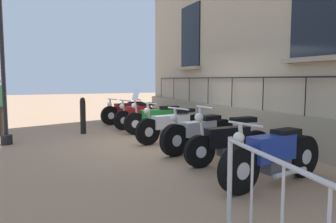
{
  "coord_description": "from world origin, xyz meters",
  "views": [
    {
      "loc": [
        3.18,
        7.66,
        1.63
      ],
      "look_at": [
        -0.15,
        0.0,
        0.8
      ],
      "focal_mm": 34.48,
      "sensor_mm": 36.0,
      "label": 1
    }
  ],
  "objects_px": {
    "motorcycle_red": "(139,115)",
    "bollard": "(83,115)",
    "motorcycle_black": "(229,142)",
    "motorcycle_silver": "(200,133)",
    "motorcycle_blue": "(273,157)",
    "lamppost": "(0,10)",
    "motorcycle_white": "(173,125)",
    "motorcycle_maroon": "(128,112)",
    "motorcycle_green": "(158,119)"
  },
  "relations": [
    {
      "from": "motorcycle_silver",
      "to": "motorcycle_black",
      "type": "xyz_separation_m",
      "value": [
        -0.0,
        1.16,
        0.0
      ]
    },
    {
      "from": "motorcycle_maroon",
      "to": "motorcycle_green",
      "type": "relative_size",
      "value": 1.01
    },
    {
      "from": "motorcycle_silver",
      "to": "motorcycle_maroon",
      "type": "bearing_deg",
      "value": -88.56
    },
    {
      "from": "motorcycle_red",
      "to": "motorcycle_white",
      "type": "distance_m",
      "value": 2.58
    },
    {
      "from": "motorcycle_maroon",
      "to": "motorcycle_green",
      "type": "xyz_separation_m",
      "value": [
        -0.19,
        2.55,
        0.01
      ]
    },
    {
      "from": "motorcycle_black",
      "to": "motorcycle_red",
      "type": "bearing_deg",
      "value": -88.39
    },
    {
      "from": "motorcycle_red",
      "to": "motorcycle_black",
      "type": "xyz_separation_m",
      "value": [
        -0.14,
        5.06,
        -0.02
      ]
    },
    {
      "from": "motorcycle_maroon",
      "to": "bollard",
      "type": "relative_size",
      "value": 1.95
    },
    {
      "from": "motorcycle_green",
      "to": "motorcycle_black",
      "type": "height_order",
      "value": "motorcycle_green"
    },
    {
      "from": "motorcycle_black",
      "to": "motorcycle_maroon",
      "type": "bearing_deg",
      "value": -88.81
    },
    {
      "from": "motorcycle_black",
      "to": "motorcycle_white",
      "type": "bearing_deg",
      "value": -88.31
    },
    {
      "from": "motorcycle_maroon",
      "to": "motorcycle_blue",
      "type": "distance_m",
      "value": 7.72
    },
    {
      "from": "motorcycle_white",
      "to": "lamppost",
      "type": "height_order",
      "value": "lamppost"
    },
    {
      "from": "motorcycle_white",
      "to": "motorcycle_black",
      "type": "bearing_deg",
      "value": 91.69
    },
    {
      "from": "motorcycle_white",
      "to": "motorcycle_green",
      "type": "bearing_deg",
      "value": -95.43
    },
    {
      "from": "motorcycle_silver",
      "to": "motorcycle_red",
      "type": "bearing_deg",
      "value": -87.94
    },
    {
      "from": "motorcycle_silver",
      "to": "lamppost",
      "type": "height_order",
      "value": "lamppost"
    },
    {
      "from": "motorcycle_green",
      "to": "motorcycle_black",
      "type": "xyz_separation_m",
      "value": [
        0.06,
        3.84,
        -0.02
      ]
    },
    {
      "from": "motorcycle_green",
      "to": "motorcycle_white",
      "type": "height_order",
      "value": "motorcycle_green"
    },
    {
      "from": "motorcycle_white",
      "to": "bollard",
      "type": "bearing_deg",
      "value": -48.65
    },
    {
      "from": "motorcycle_blue",
      "to": "motorcycle_silver",
      "type": "bearing_deg",
      "value": -91.95
    },
    {
      "from": "motorcycle_green",
      "to": "motorcycle_white",
      "type": "bearing_deg",
      "value": 84.57
    },
    {
      "from": "motorcycle_maroon",
      "to": "motorcycle_silver",
      "type": "xyz_separation_m",
      "value": [
        -0.13,
        5.24,
        -0.01
      ]
    },
    {
      "from": "motorcycle_green",
      "to": "motorcycle_silver",
      "type": "bearing_deg",
      "value": 88.76
    },
    {
      "from": "motorcycle_maroon",
      "to": "motorcycle_silver",
      "type": "distance_m",
      "value": 5.24
    },
    {
      "from": "motorcycle_green",
      "to": "lamppost",
      "type": "distance_m",
      "value": 5.02
    },
    {
      "from": "motorcycle_black",
      "to": "lamppost",
      "type": "height_order",
      "value": "lamppost"
    },
    {
      "from": "motorcycle_maroon",
      "to": "motorcycle_silver",
      "type": "bearing_deg",
      "value": 91.44
    },
    {
      "from": "motorcycle_green",
      "to": "motorcycle_silver",
      "type": "xyz_separation_m",
      "value": [
        0.06,
        2.69,
        -0.02
      ]
    },
    {
      "from": "motorcycle_white",
      "to": "motorcycle_silver",
      "type": "bearing_deg",
      "value": 93.08
    },
    {
      "from": "lamppost",
      "to": "motorcycle_maroon",
      "type": "bearing_deg",
      "value": -146.73
    },
    {
      "from": "motorcycle_maroon",
      "to": "motorcycle_blue",
      "type": "xyz_separation_m",
      "value": [
        -0.05,
        7.72,
        0.01
      ]
    },
    {
      "from": "motorcycle_red",
      "to": "motorcycle_black",
      "type": "relative_size",
      "value": 0.96
    },
    {
      "from": "motorcycle_silver",
      "to": "motorcycle_blue",
      "type": "xyz_separation_m",
      "value": [
        0.08,
        2.48,
        0.02
      ]
    },
    {
      "from": "motorcycle_red",
      "to": "bollard",
      "type": "bearing_deg",
      "value": 10.57
    },
    {
      "from": "lamppost",
      "to": "bollard",
      "type": "height_order",
      "value": "lamppost"
    },
    {
      "from": "motorcycle_red",
      "to": "bollard",
      "type": "distance_m",
      "value": 1.92
    },
    {
      "from": "motorcycle_blue",
      "to": "bollard",
      "type": "relative_size",
      "value": 2.0
    },
    {
      "from": "motorcycle_black",
      "to": "bollard",
      "type": "height_order",
      "value": "motorcycle_black"
    },
    {
      "from": "bollard",
      "to": "motorcycle_blue",
      "type": "bearing_deg",
      "value": 107.88
    },
    {
      "from": "motorcycle_blue",
      "to": "lamppost",
      "type": "bearing_deg",
      "value": -52.26
    },
    {
      "from": "motorcycle_blue",
      "to": "motorcycle_maroon",
      "type": "bearing_deg",
      "value": -89.65
    },
    {
      "from": "motorcycle_blue",
      "to": "motorcycle_red",
      "type": "bearing_deg",
      "value": -89.5
    },
    {
      "from": "motorcycle_maroon",
      "to": "motorcycle_green",
      "type": "bearing_deg",
      "value": 94.25
    },
    {
      "from": "motorcycle_red",
      "to": "motorcycle_blue",
      "type": "distance_m",
      "value": 6.38
    },
    {
      "from": "motorcycle_black",
      "to": "bollard",
      "type": "bearing_deg",
      "value": -66.66
    },
    {
      "from": "motorcycle_red",
      "to": "motorcycle_white",
      "type": "bearing_deg",
      "value": 91.53
    },
    {
      "from": "motorcycle_white",
      "to": "motorcycle_blue",
      "type": "height_order",
      "value": "motorcycle_white"
    },
    {
      "from": "motorcycle_blue",
      "to": "lamppost",
      "type": "distance_m",
      "value": 7.1
    },
    {
      "from": "motorcycle_maroon",
      "to": "motorcycle_red",
      "type": "bearing_deg",
      "value": 89.62
    }
  ]
}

